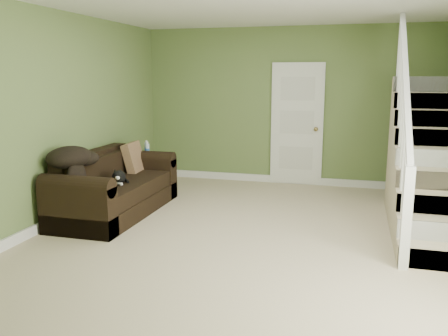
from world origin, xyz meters
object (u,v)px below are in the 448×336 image
Objects in this scene: sofa at (114,190)px; cat at (118,177)px; side_table at (145,173)px; banana at (104,188)px.

sofa is 4.49× the size of cat.
banana is (0.27, -1.72, 0.18)m from side_table.
side_table is at bearing 95.71° from sofa.
sofa is 12.62× the size of banana.
banana is at bearing -117.65° from cat.
side_table is (-0.12, 1.23, -0.02)m from sofa.
side_table reaches higher than banana.
sofa is at bearing -84.29° from side_table.
cat is (0.29, -1.41, 0.24)m from side_table.
side_table reaches higher than cat.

